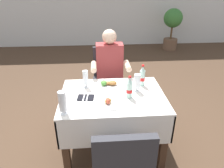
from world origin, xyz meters
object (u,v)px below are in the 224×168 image
Objects in this scene: potted_plant_corner at (172,25)px; seated_diner_far at (110,71)px; beer_glass_left at (86,79)px; cola_bottle_primary at (142,77)px; main_dining_table at (113,108)px; beer_glass_middle at (63,103)px; plate_far_diner at (108,84)px; chair_far_diner_seat at (108,78)px; chair_near_camera_side at (121,166)px; beer_glass_right at (137,82)px; plate_near_camera at (108,103)px; cola_bottle_secondary at (129,88)px; napkin_cutlery_set at (86,97)px.

seated_diner_far is at bearing -121.62° from potted_plant_corner.
cola_bottle_primary is (0.65, 0.00, 0.01)m from beer_glass_left.
beer_glass_middle is (-0.48, -0.32, 0.29)m from main_dining_table.
cola_bottle_primary is (0.39, -0.02, 0.09)m from plate_far_diner.
beer_glass_left is at bearing -121.64° from potted_plant_corner.
chair_far_diner_seat is 1.25m from beer_glass_middle.
plate_far_diner is 0.70m from beer_glass_middle.
chair_far_diner_seat is at bearing 98.08° from seated_diner_far.
potted_plant_corner is at bearing 61.24° from plate_far_diner.
chair_near_camera_side is at bearing -73.89° from beer_glass_left.
beer_glass_right is at bearing -13.28° from beer_glass_left.
chair_near_camera_side is 4.87× the size of beer_glass_right.
beer_glass_middle is at bearing -115.86° from seated_diner_far.
seated_diner_far is 4.96× the size of plate_far_diner.
chair_far_diner_seat reaches higher than plate_near_camera.
cola_bottle_secondary reaches higher than main_dining_table.
chair_far_diner_seat is at bearing 100.90° from cola_bottle_secondary.
cola_bottle_primary is (0.08, 0.13, 0.01)m from beer_glass_right.
beer_glass_left is at bearing -115.69° from chair_far_diner_seat.
chair_near_camera_side reaches higher than main_dining_table.
seated_diner_far is at bearing 89.41° from chair_near_camera_side.
main_dining_table is 4.57× the size of cola_bottle_secondary.
chair_far_diner_seat and chair_near_camera_side have the same top height.
chair_near_camera_side is 0.81m from cola_bottle_secondary.
chair_far_diner_seat is 1.00× the size of chair_near_camera_side.
beer_glass_right reaches higher than main_dining_table.
cola_bottle_secondary is 0.21× the size of potted_plant_corner.
chair_near_camera_side is 0.86× the size of potted_plant_corner.
napkin_cutlery_set is (-0.45, 0.02, -0.10)m from cola_bottle_secondary.
plate_near_camera is at bearing -32.33° from napkin_cutlery_set.
beer_glass_left is 0.55m from beer_glass_middle.
main_dining_table is at bearing -91.27° from seated_diner_far.
main_dining_table is 0.71m from seated_diner_far.
plate_far_diner is at bearing 153.73° from beer_glass_right.
seated_diner_far is 0.89m from plate_near_camera.
beer_glass_left reaches higher than beer_glass_right.
chair_far_diner_seat is 0.19m from seated_diner_far.
chair_far_diner_seat is (0.00, 0.81, 0.00)m from main_dining_table.
main_dining_table is 1.14× the size of chair_near_camera_side.
chair_far_diner_seat is at bearing 90.00° from chair_near_camera_side.
napkin_cutlery_set is (0.00, -0.24, -0.10)m from beer_glass_left.
napkin_cutlery_set is at bearing -133.61° from plate_far_diner.
seated_diner_far reaches higher than beer_glass_left.
cola_bottle_secondary reaches higher than beer_glass_middle.
cola_bottle_secondary is at bearing 77.31° from chair_near_camera_side.
main_dining_table is 0.45m from beer_glass_left.
seated_diner_far is at bearing 112.07° from beer_glass_right.
chair_near_camera_side is 0.83m from napkin_cutlery_set.
main_dining_table is 5.45× the size of beer_glass_left.
chair_far_diner_seat reaches higher than beer_glass_right.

